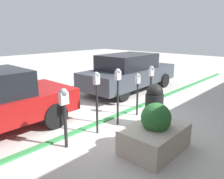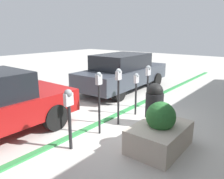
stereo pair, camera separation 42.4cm
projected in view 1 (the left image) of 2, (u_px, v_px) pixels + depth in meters
ground_plane at (110, 120)px, 6.10m from camera, size 40.00×40.00×0.00m
curb_strip at (108, 119)px, 6.15m from camera, size 19.00×0.16×0.04m
parking_meter_nearest at (64, 106)px, 4.46m from camera, size 0.19×0.16×1.30m
parking_meter_second at (97, 91)px, 5.08m from camera, size 0.14×0.12×1.51m
parking_meter_middle at (118, 85)px, 5.57m from camera, size 0.16×0.13×1.51m
parking_meter_fourth at (138, 86)px, 6.29m from camera, size 0.15×0.13×1.25m
parking_meter_farthest at (151, 78)px, 6.83m from camera, size 0.18×0.16×1.39m
planter_box at (155, 133)px, 4.48m from camera, size 1.39×0.94×1.02m
parked_car_middle at (129, 72)px, 9.14m from camera, size 4.70×1.90×1.53m
trash_bin at (154, 105)px, 5.58m from camera, size 0.46×0.46×1.14m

